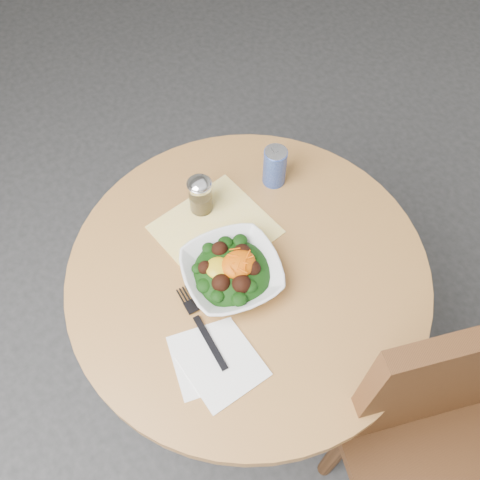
% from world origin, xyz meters
% --- Properties ---
extents(ground, '(6.00, 6.00, 0.00)m').
position_xyz_m(ground, '(0.00, 0.00, 0.00)').
color(ground, '#2D2D2F').
rests_on(ground, ground).
extents(table, '(0.90, 0.90, 0.75)m').
position_xyz_m(table, '(0.00, 0.00, 0.55)').
color(table, black).
rests_on(table, ground).
extents(chair, '(0.60, 0.60, 1.04)m').
position_xyz_m(chair, '(0.15, -0.59, 0.58)').
color(chair, '#522E17').
rests_on(chair, ground).
extents(cloth_napkin, '(0.29, 0.27, 0.00)m').
position_xyz_m(cloth_napkin, '(0.00, 0.14, 0.75)').
color(cloth_napkin, '#EAB20C').
rests_on(cloth_napkin, table).
extents(paper_napkins, '(0.20, 0.21, 0.00)m').
position_xyz_m(paper_napkins, '(-0.20, -0.15, 0.75)').
color(paper_napkins, white).
rests_on(paper_napkins, table).
extents(salad_bowl, '(0.28, 0.28, 0.09)m').
position_xyz_m(salad_bowl, '(-0.05, 0.00, 0.78)').
color(salad_bowl, white).
rests_on(salad_bowl, table).
extents(fork, '(0.05, 0.23, 0.00)m').
position_xyz_m(fork, '(-0.18, -0.05, 0.76)').
color(fork, black).
rests_on(fork, table).
extents(spice_shaker, '(0.06, 0.06, 0.12)m').
position_xyz_m(spice_shaker, '(0.01, 0.22, 0.81)').
color(spice_shaker, silver).
rests_on(spice_shaker, table).
extents(beverage_can, '(0.06, 0.06, 0.12)m').
position_xyz_m(beverage_can, '(0.22, 0.18, 0.81)').
color(beverage_can, navy).
rests_on(beverage_can, table).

